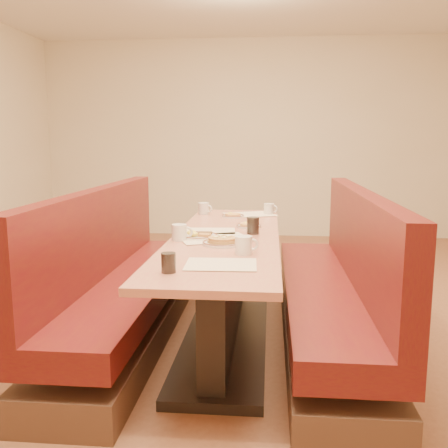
# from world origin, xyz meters

# --- Properties ---
(ground) EXTENTS (8.00, 8.00, 0.00)m
(ground) POSITION_xyz_m (0.00, 0.00, 0.00)
(ground) COLOR #9E6647
(ground) RESTS_ON ground
(room_envelope) EXTENTS (6.04, 8.04, 2.82)m
(room_envelope) POSITION_xyz_m (0.00, 0.00, 1.93)
(room_envelope) COLOR beige
(room_envelope) RESTS_ON ground
(diner_table) EXTENTS (0.70, 2.50, 0.75)m
(diner_table) POSITION_xyz_m (0.00, 0.00, 0.37)
(diner_table) COLOR black
(diner_table) RESTS_ON ground
(booth_left) EXTENTS (0.55, 2.50, 1.05)m
(booth_left) POSITION_xyz_m (-0.73, 0.00, 0.36)
(booth_left) COLOR #4C3326
(booth_left) RESTS_ON ground
(booth_right) EXTENTS (0.55, 2.50, 1.05)m
(booth_right) POSITION_xyz_m (0.73, 0.00, 0.36)
(booth_right) COLOR #4C3326
(booth_right) RESTS_ON ground
(placemat_near_left) EXTENTS (0.52, 0.46, 0.00)m
(placemat_near_left) POSITION_xyz_m (-0.07, -0.12, 0.75)
(placemat_near_left) COLOR beige
(placemat_near_left) RESTS_ON diner_table
(placemat_near_right) EXTENTS (0.37, 0.28, 0.00)m
(placemat_near_right) POSITION_xyz_m (0.05, -0.81, 0.75)
(placemat_near_right) COLOR beige
(placemat_near_right) RESTS_ON diner_table
(placemat_far_left) EXTENTS (0.36, 0.29, 0.00)m
(placemat_far_left) POSITION_xyz_m (-0.12, 0.13, 0.75)
(placemat_far_left) COLOR beige
(placemat_far_left) RESTS_ON diner_table
(placemat_far_right) EXTENTS (0.49, 0.44, 0.00)m
(placemat_far_right) POSITION_xyz_m (0.12, 0.96, 0.75)
(placemat_far_right) COLOR beige
(placemat_far_right) RESTS_ON diner_table
(pancake_plate) EXTENTS (0.24, 0.24, 0.05)m
(pancake_plate) POSITION_xyz_m (0.00, -0.30, 0.77)
(pancake_plate) COLOR silver
(pancake_plate) RESTS_ON diner_table
(eggs_plate) EXTENTS (0.25, 0.25, 0.05)m
(eggs_plate) POSITION_xyz_m (-0.17, -0.09, 0.76)
(eggs_plate) COLOR silver
(eggs_plate) RESTS_ON diner_table
(extra_plate_mid) EXTENTS (0.19, 0.19, 0.04)m
(extra_plate_mid) POSITION_xyz_m (0.14, 0.34, 0.76)
(extra_plate_mid) COLOR silver
(extra_plate_mid) RESTS_ON diner_table
(extra_plate_far) EXTENTS (0.19, 0.19, 0.04)m
(extra_plate_far) POSITION_xyz_m (-0.02, 0.82, 0.76)
(extra_plate_far) COLOR silver
(extra_plate_far) RESTS_ON diner_table
(coffee_mug_a) EXTENTS (0.13, 0.09, 0.10)m
(coffee_mug_a) POSITION_xyz_m (0.15, -0.55, 0.80)
(coffee_mug_a) COLOR silver
(coffee_mug_a) RESTS_ON diner_table
(coffee_mug_b) EXTENTS (0.13, 0.09, 0.10)m
(coffee_mug_b) POSITION_xyz_m (-0.28, -0.19, 0.80)
(coffee_mug_b) COLOR silver
(coffee_mug_b) RESTS_ON diner_table
(coffee_mug_c) EXTENTS (0.12, 0.09, 0.09)m
(coffee_mug_c) POSITION_xyz_m (0.28, 1.01, 0.80)
(coffee_mug_c) COLOR silver
(coffee_mug_c) RESTS_ON diner_table
(coffee_mug_d) EXTENTS (0.13, 0.09, 0.10)m
(coffee_mug_d) POSITION_xyz_m (-0.28, 0.96, 0.80)
(coffee_mug_d) COLOR silver
(coffee_mug_d) RESTS_ON diner_table
(soda_tumbler_near) EXTENTS (0.07, 0.07, 0.10)m
(soda_tumbler_near) POSITION_xyz_m (-0.19, -0.97, 0.80)
(soda_tumbler_near) COLOR black
(soda_tumbler_near) RESTS_ON diner_table
(soda_tumbler_mid) EXTENTS (0.08, 0.08, 0.11)m
(soda_tumbler_mid) POSITION_xyz_m (0.18, 0.08, 0.81)
(soda_tumbler_mid) COLOR black
(soda_tumbler_mid) RESTS_ON diner_table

